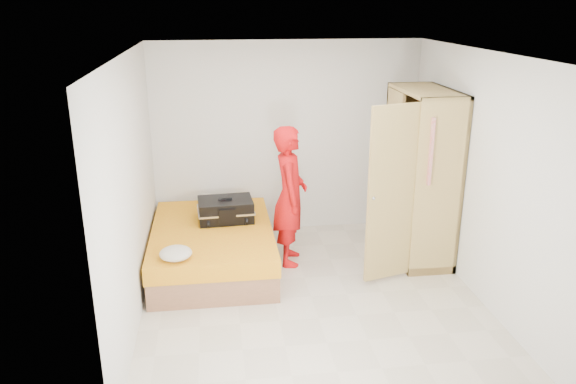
{
  "coord_description": "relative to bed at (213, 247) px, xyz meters",
  "views": [
    {
      "loc": [
        -0.98,
        -5.36,
        3.07
      ],
      "look_at": [
        -0.17,
        0.64,
        1.0
      ],
      "focal_mm": 35.0,
      "sensor_mm": 36.0,
      "label": 1
    }
  ],
  "objects": [
    {
      "name": "room",
      "position": [
        1.05,
        -0.9,
        1.05
      ],
      "size": [
        4.0,
        4.02,
        2.6
      ],
      "color": "beige",
      "rests_on": "ground"
    },
    {
      "name": "pillow",
      "position": [
        0.1,
        0.85,
        0.29
      ],
      "size": [
        0.53,
        0.34,
        0.09
      ],
      "primitive_type": "cube",
      "rotation": [
        0.0,
        0.0,
        -0.19
      ],
      "color": "silver",
      "rests_on": "bed"
    },
    {
      "name": "person",
      "position": [
        0.94,
        0.02,
        0.6
      ],
      "size": [
        0.48,
        0.67,
        1.71
      ],
      "primitive_type": "imported",
      "rotation": [
        0.0,
        0.0,
        1.45
      ],
      "color": "red",
      "rests_on": "ground"
    },
    {
      "name": "round_cushion",
      "position": [
        -0.38,
        -0.8,
        0.31
      ],
      "size": [
        0.34,
        0.34,
        0.13
      ],
      "primitive_type": "ellipsoid",
      "color": "silver",
      "rests_on": "bed"
    },
    {
      "name": "bed",
      "position": [
        0.0,
        0.0,
        0.0
      ],
      "size": [
        1.42,
        2.02,
        0.5
      ],
      "color": "#9D6747",
      "rests_on": "ground"
    },
    {
      "name": "wardrobe",
      "position": [
        2.5,
        -0.05,
        0.75
      ],
      "size": [
        1.15,
        1.34,
        2.1
      ],
      "color": "tan",
      "rests_on": "ground"
    },
    {
      "name": "suitcase",
      "position": [
        0.17,
        0.25,
        0.38
      ],
      "size": [
        0.7,
        0.54,
        0.29
      ],
      "rotation": [
        0.0,
        0.0,
        0.06
      ],
      "color": "black",
      "rests_on": "bed"
    }
  ]
}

